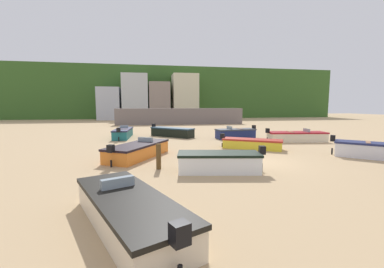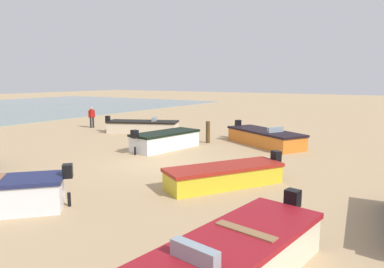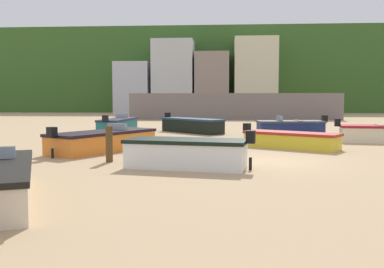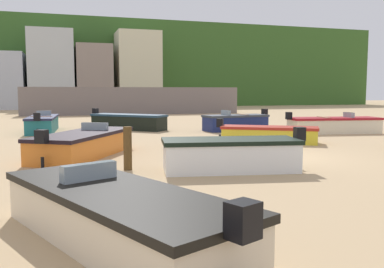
# 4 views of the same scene
# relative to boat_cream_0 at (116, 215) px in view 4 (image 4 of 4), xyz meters

# --- Properties ---
(ground_plane) EXTENTS (160.00, 160.00, 0.00)m
(ground_plane) POSITION_rel_boat_cream_0_xyz_m (6.66, 6.48, -0.43)
(ground_plane) COLOR tan
(headland_hill) EXTENTS (90.00, 32.00, 13.17)m
(headland_hill) POSITION_rel_boat_cream_0_xyz_m (6.66, 72.48, 6.16)
(headland_hill) COLOR #355C24
(headland_hill) RESTS_ON ground
(harbor_pier) EXTENTS (21.91, 2.40, 2.75)m
(harbor_pier) POSITION_rel_boat_cream_0_xyz_m (6.30, 36.48, 0.95)
(harbor_pier) COLOR slate
(harbor_pier) RESTS_ON ground
(townhouse_left) EXTENTS (4.94, 6.46, 7.37)m
(townhouse_left) POSITION_rel_boat_cream_0_xyz_m (-7.87, 53.71, 3.26)
(townhouse_left) COLOR #B3BBC5
(townhouse_left) RESTS_ON ground
(townhouse_centre) EXTENTS (5.79, 6.90, 10.47)m
(townhouse_centre) POSITION_rel_boat_cream_0_xyz_m (-2.04, 53.93, 4.81)
(townhouse_centre) COLOR silver
(townhouse_centre) RESTS_ON ground
(townhouse_centre_right) EXTENTS (4.79, 6.30, 8.68)m
(townhouse_centre_right) POSITION_rel_boat_cream_0_xyz_m (3.53, 53.63, 3.91)
(townhouse_centre_right) COLOR gray
(townhouse_centre_right) RESTS_ON ground
(townhouse_far_right) EXTENTS (5.95, 5.71, 10.69)m
(townhouse_far_right) POSITION_rel_boat_cream_0_xyz_m (9.66, 53.34, 4.92)
(townhouse_far_right) COLOR beige
(townhouse_far_right) RESTS_ON ground
(boat_cream_0) EXTENTS (3.49, 5.14, 1.15)m
(boat_cream_0) POSITION_rel_boat_cream_0_xyz_m (0.00, 0.00, 0.00)
(boat_cream_0) COLOR beige
(boat_cream_0) RESTS_ON ground
(boat_black_1) EXTENTS (4.40, 4.27, 1.25)m
(boat_black_1) POSITION_rel_boat_cream_0_xyz_m (3.06, 18.98, 0.05)
(boat_black_1) COLOR black
(boat_black_1) RESTS_ON ground
(boat_teal_2) EXTENTS (1.74, 5.14, 1.22)m
(boat_teal_2) POSITION_rel_boat_cream_0_xyz_m (-1.85, 19.00, 0.04)
(boat_teal_2) COLOR #1D6C73
(boat_teal_2) RESTS_ON ground
(boat_yellow_3) EXTENTS (4.33, 3.38, 1.05)m
(boat_yellow_3) POSITION_rel_boat_cream_0_xyz_m (8.14, 10.61, -0.05)
(boat_yellow_3) COLOR gold
(boat_yellow_3) RESTS_ON ground
(boat_navy_4) EXTENTS (4.16, 1.91, 1.26)m
(boat_navy_4) POSITION_rel_boat_cream_0_xyz_m (9.03, 16.47, 0.06)
(boat_navy_4) COLOR navy
(boat_navy_4) RESTS_ON ground
(boat_white_5) EXTENTS (4.28, 2.20, 1.25)m
(boat_white_5) POSITION_rel_boat_cream_0_xyz_m (3.89, 4.86, 0.05)
(boat_white_5) COLOR white
(boat_white_5) RESTS_ON ground
(boat_orange_7) EXTENTS (4.04, 5.23, 1.18)m
(boat_orange_7) POSITION_rel_boat_cream_0_xyz_m (-0.03, 8.98, 0.01)
(boat_orange_7) COLOR orange
(boat_orange_7) RESTS_ON ground
(boat_cream_8) EXTENTS (5.39, 2.30, 1.19)m
(boat_cream_8) POSITION_rel_boat_cream_0_xyz_m (13.63, 13.44, 0.02)
(boat_cream_8) COLOR beige
(boat_cream_8) RESTS_ON ground
(mooring_post_near_water) EXTENTS (0.25, 0.25, 1.28)m
(mooring_post_near_water) POSITION_rel_boat_cream_0_xyz_m (1.06, 5.88, 0.21)
(mooring_post_near_water) COLOR #51391C
(mooring_post_near_water) RESTS_ON ground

